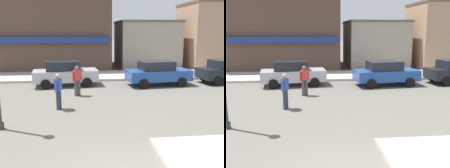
# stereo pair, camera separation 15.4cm
# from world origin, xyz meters

# --- Properties ---
(kerb_far) EXTENTS (80.00, 4.00, 0.15)m
(kerb_far) POSITION_xyz_m (0.00, 14.73, 0.07)
(kerb_far) COLOR beige
(kerb_far) RESTS_ON ground
(parked_car_nearest) EXTENTS (4.17, 2.22, 1.56)m
(parked_car_nearest) POSITION_xyz_m (-2.21, 11.61, 0.81)
(parked_car_nearest) COLOR #B7B7BC
(parked_car_nearest) RESTS_ON ground
(parked_car_second) EXTENTS (4.14, 2.16, 1.56)m
(parked_car_second) POSITION_xyz_m (3.67, 11.07, 0.81)
(parked_car_second) COLOR #234C9E
(parked_car_second) RESTS_ON ground
(pedestrian_crossing_near) EXTENTS (0.31, 0.55, 1.61)m
(pedestrian_crossing_near) POSITION_xyz_m (-2.18, 6.47, 0.87)
(pedestrian_crossing_near) COLOR #2D334C
(pedestrian_crossing_near) RESTS_ON ground
(pedestrian_crossing_far) EXTENTS (0.53, 0.36, 1.61)m
(pedestrian_crossing_far) POSITION_xyz_m (-1.39, 8.87, 0.87)
(pedestrian_crossing_far) COLOR #4C473D
(pedestrian_crossing_far) RESTS_ON ground
(building_corner_shop) EXTENTS (11.85, 8.49, 7.72)m
(building_corner_shop) POSITION_xyz_m (-4.37, 20.73, 3.87)
(building_corner_shop) COLOR brown
(building_corner_shop) RESTS_ON ground
(building_storefront_left_near) EXTENTS (5.48, 6.31, 4.35)m
(building_storefront_left_near) POSITION_xyz_m (5.06, 20.38, 2.18)
(building_storefront_left_near) COLOR #9E9384
(building_storefront_left_near) RESTS_ON ground
(building_storefront_left_mid) EXTENTS (6.15, 5.39, 5.95)m
(building_storefront_left_mid) POSITION_xyz_m (11.48, 18.89, 2.98)
(building_storefront_left_mid) COLOR tan
(building_storefront_left_mid) RESTS_ON ground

